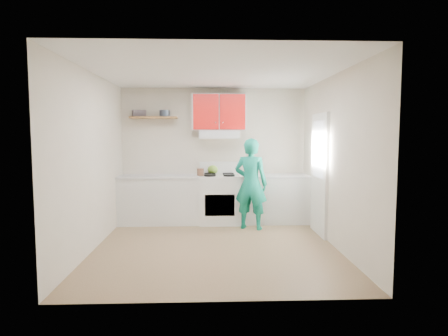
{
  "coord_description": "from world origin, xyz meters",
  "views": [
    {
      "loc": [
        -0.09,
        -5.62,
        1.69
      ],
      "look_at": [
        0.15,
        0.55,
        1.15
      ],
      "focal_mm": 30.44,
      "sensor_mm": 36.0,
      "label": 1
    }
  ],
  "objects_px": {
    "stove": "(219,199)",
    "kettle": "(213,170)",
    "crock": "(200,173)",
    "tin": "(165,113)",
    "person": "(251,184)"
  },
  "relations": [
    {
      "from": "stove",
      "to": "kettle",
      "type": "xyz_separation_m",
      "value": [
        -0.12,
        0.21,
        0.55
      ]
    },
    {
      "from": "kettle",
      "to": "crock",
      "type": "distance_m",
      "value": 0.35
    },
    {
      "from": "tin",
      "to": "person",
      "type": "height_order",
      "value": "tin"
    },
    {
      "from": "stove",
      "to": "person",
      "type": "height_order",
      "value": "person"
    },
    {
      "from": "stove",
      "to": "tin",
      "type": "height_order",
      "value": "tin"
    },
    {
      "from": "stove",
      "to": "person",
      "type": "xyz_separation_m",
      "value": [
        0.55,
        -0.49,
        0.36
      ]
    },
    {
      "from": "kettle",
      "to": "person",
      "type": "relative_size",
      "value": 0.13
    },
    {
      "from": "crock",
      "to": "person",
      "type": "height_order",
      "value": "person"
    },
    {
      "from": "kettle",
      "to": "stove",
      "type": "bearing_deg",
      "value": -38.53
    },
    {
      "from": "crock",
      "to": "stove",
      "type": "bearing_deg",
      "value": 8.76
    },
    {
      "from": "kettle",
      "to": "person",
      "type": "distance_m",
      "value": 0.99
    },
    {
      "from": "crock",
      "to": "tin",
      "type": "bearing_deg",
      "value": 162.06
    },
    {
      "from": "stove",
      "to": "crock",
      "type": "xyz_separation_m",
      "value": [
        -0.36,
        -0.06,
        0.52
      ]
    },
    {
      "from": "tin",
      "to": "crock",
      "type": "height_order",
      "value": "tin"
    },
    {
      "from": "tin",
      "to": "crock",
      "type": "bearing_deg",
      "value": -17.94
    }
  ]
}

